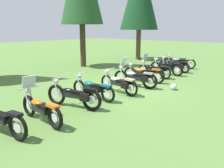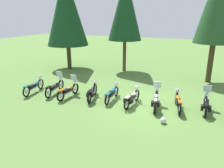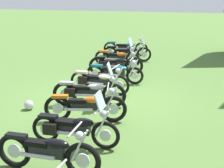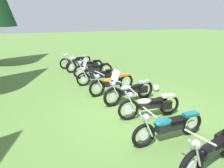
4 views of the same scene
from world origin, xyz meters
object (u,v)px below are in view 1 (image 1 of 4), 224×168
motorcycle_3 (74,95)px  dropped_helmet (174,87)px  motorcycle_5 (119,83)px  motorcycle_8 (154,70)px  motorcycle_11 (179,62)px  motorcycle_7 (143,74)px  motorcycle_4 (93,88)px  motorcycle_9 (166,67)px  motorcycle_6 (135,77)px  motorcycle_10 (174,65)px  motorcycle_2 (40,108)px

motorcycle_3 → dropped_helmet: 4.90m
motorcycle_3 → motorcycle_5: (2.57, 0.04, -0.00)m
motorcycle_8 → motorcycle_11: motorcycle_8 is taller
motorcycle_5 → motorcycle_7: 2.57m
motorcycle_4 → motorcycle_8: bearing=-87.9°
motorcycle_3 → motorcycle_9: size_ratio=1.01×
motorcycle_3 → motorcycle_6: 3.94m
motorcycle_3 → motorcycle_8: bearing=-98.4°
motorcycle_8 → motorcycle_11: (3.94, 0.39, -0.01)m
motorcycle_3 → motorcycle_10: motorcycle_3 is taller
motorcycle_4 → motorcycle_6: motorcycle_6 is taller
motorcycle_8 → motorcycle_9: 1.24m
motorcycle_11 → motorcycle_8: bearing=80.2°
motorcycle_2 → motorcycle_9: bearing=-80.9°
motorcycle_4 → dropped_helmet: (3.44, -1.81, -0.30)m
motorcycle_4 → motorcycle_11: bearing=-87.1°
motorcycle_4 → motorcycle_5: motorcycle_5 is taller
motorcycle_7 → dropped_helmet: 2.05m
motorcycle_7 → dropped_helmet: bearing=154.6°
motorcycle_8 → motorcycle_4: bearing=93.2°
motorcycle_4 → motorcycle_9: (6.56, 0.30, 0.01)m
motorcycle_4 → motorcycle_7: bearing=-89.3°
motorcycle_5 → motorcycle_3: bearing=96.2°
motorcycle_2 → motorcycle_10: motorcycle_2 is taller
motorcycle_4 → motorcycle_10: motorcycle_10 is taller
motorcycle_8 → dropped_helmet: 2.88m
motorcycle_10 → motorcycle_5: bearing=101.0°
motorcycle_2 → motorcycle_3: (1.55, 0.27, -0.00)m
motorcycle_8 → motorcycle_10: motorcycle_8 is taller
motorcycle_2 → motorcycle_8: motorcycle_2 is taller
motorcycle_6 → motorcycle_8: bearing=-87.7°
motorcycle_3 → motorcycle_6: motorcycle_6 is taller
motorcycle_3 → motorcycle_8: 6.56m
motorcycle_6 → motorcycle_8: 2.64m
motorcycle_6 → dropped_helmet: 1.83m
dropped_helmet → motorcycle_5: bearing=143.5°
motorcycle_4 → motorcycle_11: motorcycle_11 is taller
motorcycle_5 → motorcycle_9: motorcycle_9 is taller
motorcycle_6 → motorcycle_11: motorcycle_6 is taller
motorcycle_6 → dropped_helmet: (0.71, -1.65, -0.33)m
motorcycle_2 → motorcycle_7: motorcycle_2 is taller
dropped_helmet → motorcycle_3: bearing=162.1°
motorcycle_3 → motorcycle_5: motorcycle_3 is taller
motorcycle_2 → motorcycle_5: 4.14m
motorcycle_5 → motorcycle_9: 5.23m
motorcycle_9 → motorcycle_10: bearing=-85.2°
motorcycle_11 → dropped_helmet: (-5.81, -2.56, -0.31)m
motorcycle_10 → motorcycle_9: bearing=99.5°
motorcycle_10 → motorcycle_11: bearing=-70.8°
motorcycle_5 → motorcycle_9: size_ratio=0.99×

